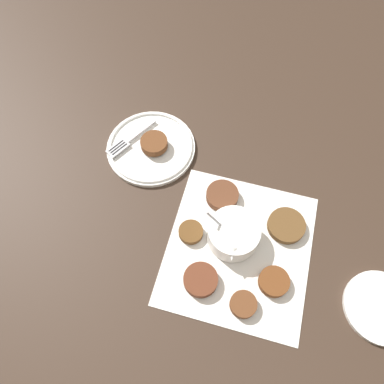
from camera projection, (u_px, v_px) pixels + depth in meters
name	position (u px, v px, depth m)	size (l,w,h in m)	color
ground_plane	(227.00, 250.00, 0.84)	(4.00, 4.00, 0.00)	#38281E
napkin	(239.00, 249.00, 0.84)	(0.39, 0.36, 0.00)	silver
sauce_bowl	(233.00, 235.00, 0.83)	(0.13, 0.12, 0.10)	white
fritter_0	(286.00, 226.00, 0.86)	(0.09, 0.09, 0.02)	brown
fritter_1	(201.00, 280.00, 0.80)	(0.07, 0.07, 0.02)	brown
fritter_2	(243.00, 304.00, 0.78)	(0.06, 0.06, 0.02)	brown
fritter_3	(222.00, 196.00, 0.89)	(0.08, 0.08, 0.02)	brown
fritter_4	(274.00, 282.00, 0.80)	(0.07, 0.07, 0.02)	brown
fritter_5	(191.00, 232.00, 0.85)	(0.06, 0.06, 0.02)	brown
serving_plate	(151.00, 147.00, 0.96)	(0.23, 0.23, 0.02)	white
fritter_on_plate	(154.00, 143.00, 0.94)	(0.07, 0.07, 0.02)	brown
fork	(127.00, 141.00, 0.96)	(0.14, 0.11, 0.00)	silver
extra_saucer	(381.00, 307.00, 0.78)	(0.15, 0.15, 0.01)	white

